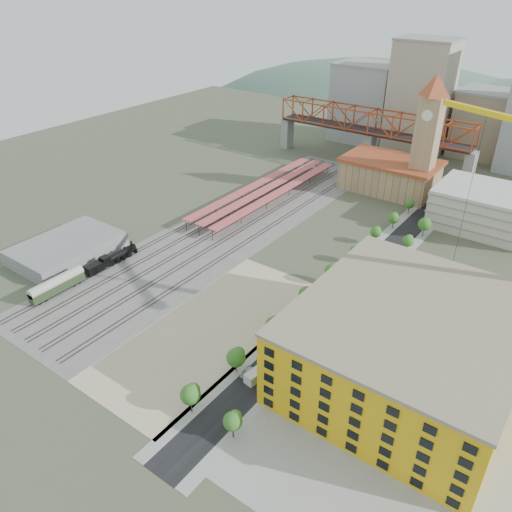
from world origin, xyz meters
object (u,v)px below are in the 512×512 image
Objects in this scene: site_trailer_a at (262,371)px; locomotive at (113,258)px; site_trailer_c at (315,319)px; construction_building at (407,346)px; coach at (57,285)px; site_trailer_b at (277,356)px; clock_tower at (429,128)px; site_trailer_d at (323,312)px; car_0 at (246,372)px.

locomotive is at bearing 177.46° from site_trailer_a.
site_trailer_c is (66.00, 11.02, -0.48)m from locomotive.
coach is (-92.00, -24.76, -6.63)m from construction_building.
site_trailer_a is at bearing -145.89° from construction_building.
site_trailer_b is 1.02× the size of site_trailer_c.
site_trailer_a is at bearing -86.11° from clock_tower.
site_trailer_d is (0.00, 3.94, -0.14)m from site_trailer_c.
site_trailer_b is (66.00, 13.17, -1.37)m from coach.
locomotive reaches higher than site_trailer_d.
site_trailer_b is (8.00, -111.59, -27.28)m from clock_tower.
coach reaches higher than locomotive.
locomotive is 2.21× the size of site_trailer_d.
site_trailer_a is at bearing -73.74° from site_trailer_c.
site_trailer_a is 23.86m from site_trailer_c.
clock_tower is 13.16× the size of car_0.
construction_building is 27.92m from site_trailer_c.
coach is at bearing 179.36° from car_0.
coach is 66.40m from site_trailer_a.
construction_building reaches higher than locomotive.
clock_tower is 107.36m from construction_building.
site_trailer_b is at bearing -5.90° from locomotive.
locomotive is at bearing 160.53° from site_trailer_b.
construction_building reaches higher than site_trailer_c.
site_trailer_c is (0.00, 23.86, 0.12)m from site_trailer_a.
construction_building is at bearing 2.97° from locomotive.
car_0 is (5.00, -119.46, -28.02)m from clock_tower.
site_trailer_d reaches higher than car_0.
site_trailer_d is (-26.00, 10.19, -8.17)m from construction_building.
clock_tower is at bearing 108.78° from construction_building.
site_trailer_d is (0.00, 21.78, -0.17)m from site_trailer_b.
car_0 is at bearing -146.13° from construction_building.
site_trailer_a is (8.00, -117.61, -27.43)m from clock_tower.
site_trailer_d is at bearing -84.91° from clock_tower.
coach is at bearing -165.35° from site_trailer_a.
site_trailer_a is (-26.00, -17.61, -8.15)m from construction_building.
construction_building is 29.09m from site_trailer_d.
coach is 4.22× the size of car_0.
site_trailer_b is (66.00, -6.82, -0.45)m from locomotive.
locomotive is at bearing 161.43° from car_0.
coach is at bearing -164.94° from construction_building.
construction_building is 32.44m from site_trailer_a.
site_trailer_b is at bearing -155.97° from construction_building.
coach is (0.00, -19.99, 0.92)m from locomotive.
site_trailer_a is (66.00, -12.84, -0.60)m from locomotive.
clock_tower is 2.60× the size of locomotive.
car_0 is (-3.00, -1.85, -0.59)m from site_trailer_a.
construction_building is at bearing 10.46° from site_trailer_b.
car_0 is at bearing -79.58° from site_trailer_d.
clock_tower is 122.72m from locomotive.
site_trailer_a is 1.02× the size of site_trailer_d.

